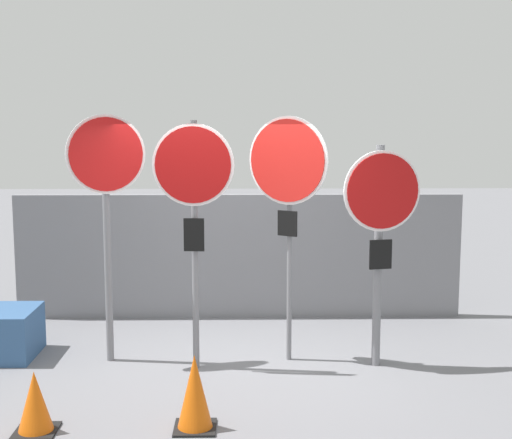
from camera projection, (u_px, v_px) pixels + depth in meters
ground_plane at (238, 368)px, 7.37m from camera, size 40.00×40.00×0.00m
fence_back at (239, 256)px, 9.21m from camera, size 5.73×0.12×1.60m
stop_sign_0 at (106, 185)px, 7.30m from camera, size 0.77×0.32×2.60m
stop_sign_1 at (194, 189)px, 7.08m from camera, size 0.82×0.15×2.54m
stop_sign_2 at (288, 176)px, 7.32m from camera, size 0.79×0.50×2.58m
stop_sign_3 at (381, 217)px, 7.20m from camera, size 0.81×0.22×2.30m
traffic_cone_0 at (195, 393)px, 5.86m from camera, size 0.35×0.35×0.63m
traffic_cone_1 at (35, 402)px, 5.80m from camera, size 0.34×0.34×0.52m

